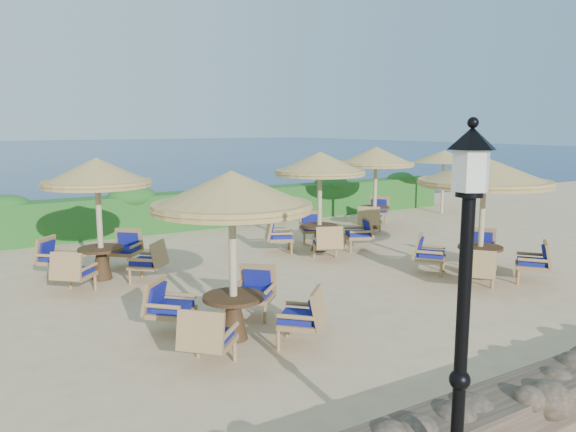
{
  "coord_description": "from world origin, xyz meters",
  "views": [
    {
      "loc": [
        -8.36,
        -9.83,
        3.32
      ],
      "look_at": [
        -1.81,
        0.83,
        1.3
      ],
      "focal_mm": 35.0,
      "sensor_mm": 36.0,
      "label": 1
    }
  ],
  "objects_px": {
    "extra_parasol": "(444,156)",
    "cafe_set_3": "(320,188)",
    "cafe_set_2": "(98,204)",
    "cafe_set_0": "(232,231)",
    "cafe_set_1": "(483,195)",
    "lamp_post": "(462,340)",
    "cafe_set_4": "(376,169)"
  },
  "relations": [
    {
      "from": "cafe_set_2",
      "to": "cafe_set_4",
      "type": "distance_m",
      "value": 9.28
    },
    {
      "from": "extra_parasol",
      "to": "cafe_set_0",
      "type": "distance_m",
      "value": 14.54
    },
    {
      "from": "cafe_set_2",
      "to": "cafe_set_4",
      "type": "relative_size",
      "value": 1.0
    },
    {
      "from": "lamp_post",
      "to": "cafe_set_0",
      "type": "height_order",
      "value": "lamp_post"
    },
    {
      "from": "cafe_set_3",
      "to": "cafe_set_4",
      "type": "bearing_deg",
      "value": 28.01
    },
    {
      "from": "extra_parasol",
      "to": "cafe_set_3",
      "type": "bearing_deg",
      "value": -159.22
    },
    {
      "from": "cafe_set_1",
      "to": "extra_parasol",
      "type": "bearing_deg",
      "value": 48.12
    },
    {
      "from": "lamp_post",
      "to": "cafe_set_1",
      "type": "height_order",
      "value": "lamp_post"
    },
    {
      "from": "cafe_set_0",
      "to": "cafe_set_2",
      "type": "distance_m",
      "value": 4.74
    },
    {
      "from": "cafe_set_0",
      "to": "cafe_set_4",
      "type": "xyz_separation_m",
      "value": [
        8.21,
        6.33,
        0.21
      ]
    },
    {
      "from": "cafe_set_2",
      "to": "cafe_set_3",
      "type": "distance_m",
      "value": 5.65
    },
    {
      "from": "lamp_post",
      "to": "cafe_set_1",
      "type": "relative_size",
      "value": 1.16
    },
    {
      "from": "extra_parasol",
      "to": "cafe_set_4",
      "type": "xyz_separation_m",
      "value": [
        -4.28,
        -1.1,
        -0.23
      ]
    },
    {
      "from": "extra_parasol",
      "to": "cafe_set_0",
      "type": "bearing_deg",
      "value": -149.26
    },
    {
      "from": "cafe_set_0",
      "to": "cafe_set_2",
      "type": "height_order",
      "value": "same"
    },
    {
      "from": "lamp_post",
      "to": "cafe_set_0",
      "type": "xyz_separation_m",
      "value": [
        0.11,
        4.57,
        0.17
      ]
    },
    {
      "from": "lamp_post",
      "to": "cafe_set_2",
      "type": "xyz_separation_m",
      "value": [
        -0.8,
        9.22,
        0.12
      ]
    },
    {
      "from": "extra_parasol",
      "to": "lamp_post",
      "type": "bearing_deg",
      "value": -136.4
    },
    {
      "from": "cafe_set_3",
      "to": "cafe_set_1",
      "type": "bearing_deg",
      "value": -69.95
    },
    {
      "from": "cafe_set_4",
      "to": "cafe_set_3",
      "type": "bearing_deg",
      "value": -151.99
    },
    {
      "from": "cafe_set_1",
      "to": "cafe_set_2",
      "type": "height_order",
      "value": "same"
    },
    {
      "from": "cafe_set_0",
      "to": "cafe_set_2",
      "type": "xyz_separation_m",
      "value": [
        -0.91,
        4.65,
        -0.06
      ]
    },
    {
      "from": "lamp_post",
      "to": "cafe_set_2",
      "type": "relative_size",
      "value": 1.25
    },
    {
      "from": "lamp_post",
      "to": "cafe_set_0",
      "type": "bearing_deg",
      "value": 88.59
    },
    {
      "from": "cafe_set_0",
      "to": "cafe_set_1",
      "type": "bearing_deg",
      "value": 3.97
    },
    {
      "from": "lamp_post",
      "to": "cafe_set_4",
      "type": "height_order",
      "value": "lamp_post"
    },
    {
      "from": "cafe_set_0",
      "to": "cafe_set_4",
      "type": "distance_m",
      "value": 10.37
    },
    {
      "from": "lamp_post",
      "to": "extra_parasol",
      "type": "bearing_deg",
      "value": 43.6
    },
    {
      "from": "cafe_set_1",
      "to": "cafe_set_4",
      "type": "distance_m",
      "value": 6.23
    },
    {
      "from": "cafe_set_2",
      "to": "cafe_set_3",
      "type": "bearing_deg",
      "value": -1.69
    },
    {
      "from": "extra_parasol",
      "to": "cafe_set_2",
      "type": "height_order",
      "value": "cafe_set_2"
    },
    {
      "from": "cafe_set_0",
      "to": "cafe_set_1",
      "type": "distance_m",
      "value": 6.23
    }
  ]
}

